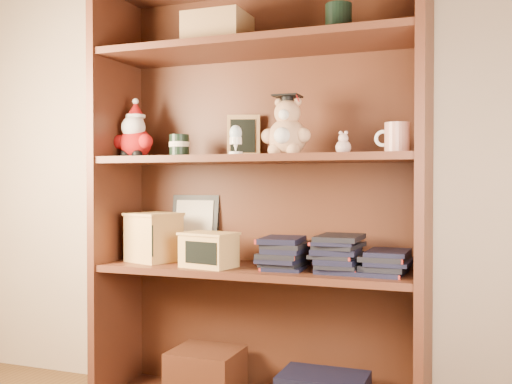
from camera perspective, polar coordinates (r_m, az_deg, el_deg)
bookcase at (r=2.20m, az=0.40°, el=-1.05°), size 1.20×0.35×1.60m
shelf_lower at (r=2.17m, az=0.00°, el=-7.47°), size 1.14×0.33×0.02m
shelf_upper at (r=2.15m, az=0.00°, el=3.13°), size 1.14×0.33×0.02m
santa_plush at (r=2.37m, az=-11.48°, el=5.32°), size 0.17×0.12×0.24m
teachers_tin at (r=2.28m, az=-7.32°, el=4.41°), size 0.08×0.08×0.08m
chalkboard_plaque at (r=2.29m, az=-1.18°, el=5.27°), size 0.13×0.09×0.16m
egg_cup at (r=2.10m, az=-1.95°, el=5.07°), size 0.05×0.05×0.11m
grad_teddy_bear at (r=2.11m, az=2.94°, el=5.76°), size 0.18×0.15×0.22m
pink_figurine at (r=2.06m, az=8.32°, el=4.43°), size 0.05×0.05×0.08m
teacher_mug at (r=2.03m, az=13.21°, el=5.02°), size 0.12×0.08×0.10m
certificate_frame at (r=2.41m, az=-5.87°, el=-3.31°), size 0.20×0.05×0.25m
treats_box at (r=2.34m, az=-9.72°, el=-4.23°), size 0.22×0.22×0.19m
pencils_box at (r=2.16m, az=-4.52°, el=-5.48°), size 0.21×0.17×0.13m
book_stack_left at (r=2.13m, az=2.83°, el=-5.80°), size 0.14×0.20×0.11m
book_stack_mid at (r=2.07m, az=7.82°, el=-5.75°), size 0.14×0.20×0.13m
book_stack_right at (r=2.05m, az=12.29°, el=-6.53°), size 0.14×0.20×0.08m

